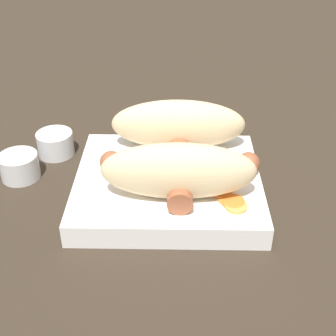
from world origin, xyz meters
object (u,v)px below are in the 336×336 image
Objects in this scene: condiment_cup_far at (20,167)px; condiment_cup_near at (56,145)px; bread_roll at (178,146)px; food_tray at (168,185)px; sausage at (180,163)px.

condiment_cup_near is at bearing -120.26° from condiment_cup_far.
bread_roll reaches higher than condiment_cup_far.
sausage is (-0.01, -0.01, 0.03)m from food_tray.
food_tray is 0.05m from bread_roll.
food_tray is 0.03m from sausage.
sausage is 3.85× the size of condiment_cup_far.
sausage reaches higher than condiment_cup_near.
bread_roll is at bearing 155.49° from condiment_cup_near.
food_tray is at bearing 169.80° from condiment_cup_far.
condiment_cup_near is 1.00× the size of condiment_cup_far.
bread_roll reaches higher than sausage.
bread_roll is 0.18m from condiment_cup_near.
condiment_cup_near reaches higher than food_tray.
sausage is 0.20m from condiment_cup_far.
sausage is (-0.00, 0.01, -0.02)m from bread_roll.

